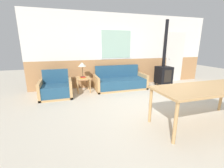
# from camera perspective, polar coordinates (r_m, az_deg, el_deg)

# --- Properties ---
(ground_plane) EXTENTS (16.00, 16.00, 0.00)m
(ground_plane) POSITION_cam_1_polar(r_m,az_deg,el_deg) (4.02, 19.02, -9.27)
(ground_plane) COLOR beige
(wall_back) EXTENTS (7.20, 0.09, 2.70)m
(wall_back) POSITION_cam_1_polar(r_m,az_deg,el_deg) (6.00, 5.00, 12.56)
(wall_back) COLOR #AD7A4C
(wall_back) RESTS_ON ground_plane
(couch) EXTENTS (1.87, 0.85, 0.82)m
(couch) POSITION_cam_1_polar(r_m,az_deg,el_deg) (5.54, 3.11, 0.71)
(couch) COLOR tan
(couch) RESTS_ON ground_plane
(armchair) EXTENTS (0.95, 0.79, 0.82)m
(armchair) POSITION_cam_1_polar(r_m,az_deg,el_deg) (4.94, -20.53, -1.90)
(armchair) COLOR tan
(armchair) RESTS_ON ground_plane
(side_table) EXTENTS (0.46, 0.46, 0.50)m
(side_table) POSITION_cam_1_polar(r_m,az_deg,el_deg) (5.20, -10.91, 1.41)
(side_table) COLOR tan
(side_table) RESTS_ON ground_plane
(table_lamp) EXTENTS (0.27, 0.27, 0.51)m
(table_lamp) POSITION_cam_1_polar(r_m,az_deg,el_deg) (5.19, -11.31, 7.06)
(table_lamp) COLOR #4C3823
(table_lamp) RESTS_ON side_table
(book_stack) EXTENTS (0.21, 0.17, 0.04)m
(book_stack) POSITION_cam_1_polar(r_m,az_deg,el_deg) (5.09, -11.00, 2.44)
(book_stack) COLOR gold
(book_stack) RESTS_ON side_table
(dining_table) EXTENTS (2.08, 0.87, 0.78)m
(dining_table) POSITION_cam_1_polar(r_m,az_deg,el_deg) (3.46, 32.15, -2.21)
(dining_table) COLOR tan
(dining_table) RESTS_ON ground_plane
(wood_stove) EXTENTS (0.52, 0.53, 2.47)m
(wood_stove) POSITION_cam_1_polar(r_m,az_deg,el_deg) (6.21, 19.09, 4.50)
(wood_stove) COLOR black
(wood_stove) RESTS_ON ground_plane
(entry_door) EXTENTS (0.84, 0.09, 2.08)m
(entry_door) POSITION_cam_1_polar(r_m,az_deg,el_deg) (7.17, 22.76, 9.30)
(entry_door) COLOR silver
(entry_door) RESTS_ON ground_plane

